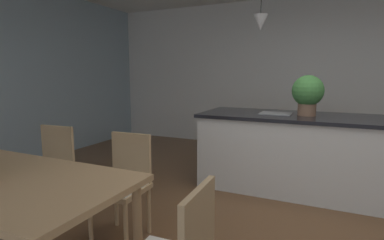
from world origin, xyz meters
name	(u,v)px	position (x,y,z in m)	size (l,w,h in m)	color
wall_back_kitchen	(322,75)	(0.00, 3.26, 1.35)	(10.00, 0.12, 2.70)	white
chair_far_left	(49,169)	(-2.23, -0.57, 0.47)	(0.43, 0.43, 0.87)	tan
chair_far_right	(123,182)	(-1.36, -0.57, 0.47)	(0.41, 0.41, 0.87)	tan
kitchen_island	(291,151)	(-0.22, 1.15, 0.46)	(2.12, 0.92, 0.91)	silver
pendant_over_island_main	(261,22)	(-0.63, 1.15, 1.97)	(0.17, 0.17, 0.83)	black
potted_plant_on_island	(308,93)	(-0.07, 1.15, 1.16)	(0.35, 0.35, 0.46)	#8C664C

